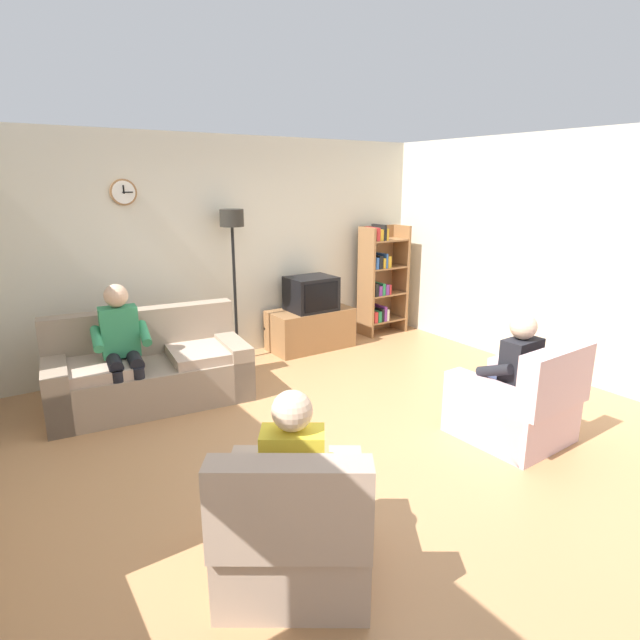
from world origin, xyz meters
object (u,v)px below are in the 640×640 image
(armchair_near_bookshelf, at_px, (515,407))
(couch, at_px, (150,372))
(floor_lamp, at_px, (233,244))
(armchair_near_window, at_px, (294,530))
(tv, at_px, (311,294))
(tv_stand, at_px, (310,329))
(person_in_left_armchair, at_px, (294,471))
(person_on_couch, at_px, (122,342))
(person_in_right_armchair, at_px, (510,370))
(bookshelf, at_px, (380,279))

(armchair_near_bookshelf, bearing_deg, couch, 133.62)
(couch, height_order, floor_lamp, floor_lamp)
(armchair_near_window, bearing_deg, tv, 56.09)
(couch, xyz_separation_m, floor_lamp, (1.26, 0.68, 1.14))
(couch, height_order, armchair_near_window, same)
(tv_stand, height_order, person_in_left_armchair, person_in_left_armchair)
(tv, relative_size, armchair_near_window, 0.51)
(couch, distance_m, armchair_near_window, 2.87)
(tv, height_order, person_in_left_armchair, person_in_left_armchair)
(armchair_near_bookshelf, bearing_deg, armchair_near_window, -171.79)
(tv, bearing_deg, person_on_couch, -165.35)
(armchair_near_bookshelf, xyz_separation_m, person_in_right_armchair, (-0.00, 0.09, 0.32))
(bookshelf, xyz_separation_m, armchair_near_bookshelf, (-1.11, -3.17, -0.51))
(person_on_couch, bearing_deg, tv_stand, 15.16)
(armchair_near_window, bearing_deg, person_in_right_armchair, 10.28)
(couch, bearing_deg, floor_lamp, 28.20)
(armchair_near_window, distance_m, person_on_couch, 2.80)
(couch, bearing_deg, person_in_left_armchair, -89.41)
(person_on_couch, distance_m, person_in_left_armchair, 2.70)
(bookshelf, bearing_deg, tv, -175.67)
(couch, relative_size, armchair_near_bookshelf, 2.18)
(tv_stand, bearing_deg, bookshelf, 3.20)
(bookshelf, height_order, floor_lamp, floor_lamp)
(tv_stand, bearing_deg, armchair_near_bookshelf, -87.77)
(tv_stand, relative_size, floor_lamp, 0.59)
(armchair_near_bookshelf, distance_m, person_in_right_armchair, 0.33)
(couch, bearing_deg, bookshelf, 10.44)
(person_in_right_armchair, bearing_deg, person_in_left_armchair, -171.26)
(armchair_near_bookshelf, bearing_deg, tv, 92.25)
(tv, distance_m, person_on_couch, 2.63)
(couch, xyz_separation_m, armchair_near_window, (-0.02, -2.87, -0.02))
(tv_stand, height_order, person_on_couch, person_on_couch)
(tv_stand, xyz_separation_m, armchair_near_bookshelf, (0.12, -3.10, 0.03))
(floor_lamp, distance_m, person_in_left_armchair, 3.78)
(bookshelf, distance_m, armchair_near_bookshelf, 3.40)
(armchair_near_bookshelf, relative_size, person_in_left_armchair, 0.81)
(tv, relative_size, person_on_couch, 0.48)
(armchair_near_window, relative_size, armchair_near_bookshelf, 1.29)
(floor_lamp, xyz_separation_m, person_in_left_armchair, (-1.24, -3.47, -0.85))
(person_in_right_armchair, bearing_deg, tv, 92.25)
(armchair_near_window, distance_m, person_in_right_armchair, 2.48)
(tv, distance_m, person_in_right_armchair, 2.99)
(person_in_left_armchair, bearing_deg, floor_lamp, 70.43)
(bookshelf, xyz_separation_m, person_on_couch, (-3.77, -0.76, -0.10))
(tv, bearing_deg, person_in_right_armchair, -87.75)
(bookshelf, height_order, armchair_near_bookshelf, bookshelf)
(person_in_right_armchair, bearing_deg, person_on_couch, 138.85)
(armchair_near_window, height_order, person_in_right_armchair, person_in_right_armchair)
(armchair_near_bookshelf, bearing_deg, tv_stand, 92.23)
(bookshelf, bearing_deg, person_in_left_armchair, -135.36)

